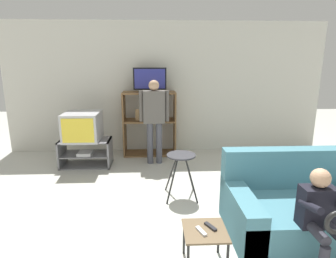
% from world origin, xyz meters
% --- Properties ---
extents(wall_back, '(6.40, 0.06, 2.60)m').
position_xyz_m(wall_back, '(0.00, 4.12, 1.30)').
color(wall_back, beige).
rests_on(wall_back, ground_plane).
extents(tv_stand, '(0.89, 0.48, 0.48)m').
position_xyz_m(tv_stand, '(-1.46, 3.24, 0.24)').
color(tv_stand, slate).
rests_on(tv_stand, ground_plane).
extents(television_main, '(0.60, 0.65, 0.49)m').
position_xyz_m(television_main, '(-1.49, 3.25, 0.72)').
color(television_main, '#B2B2B7').
rests_on(television_main, tv_stand).
extents(media_shelf, '(1.03, 0.44, 1.26)m').
position_xyz_m(media_shelf, '(-0.33, 3.83, 0.64)').
color(media_shelf, brown).
rests_on(media_shelf, ground_plane).
extents(television_flat, '(0.63, 0.20, 0.46)m').
position_xyz_m(television_flat, '(-0.31, 3.83, 1.48)').
color(television_flat, black).
rests_on(television_flat, media_shelf).
extents(folding_stool, '(0.44, 0.44, 0.62)m').
position_xyz_m(folding_stool, '(0.12, 1.97, 0.52)').
color(folding_stool, black).
rests_on(folding_stool, ground_plane).
extents(snack_table, '(0.39, 0.39, 0.37)m').
position_xyz_m(snack_table, '(0.21, 0.61, 0.32)').
color(snack_table, brown).
rests_on(snack_table, ground_plane).
extents(remote_control_black, '(0.10, 0.14, 0.02)m').
position_xyz_m(remote_control_black, '(0.27, 0.64, 0.38)').
color(remote_control_black, '#232328').
rests_on(remote_control_black, snack_table).
extents(remote_control_white, '(0.09, 0.15, 0.02)m').
position_xyz_m(remote_control_white, '(0.17, 0.57, 0.38)').
color(remote_control_white, silver).
rests_on(remote_control_white, snack_table).
extents(couch, '(1.55, 0.99, 0.85)m').
position_xyz_m(couch, '(1.33, 1.08, 0.27)').
color(couch, teal).
rests_on(couch, ground_plane).
extents(person_standing_adult, '(0.53, 0.20, 1.52)m').
position_xyz_m(person_standing_adult, '(-0.23, 3.31, 0.92)').
color(person_standing_adult, '#4C4C56').
rests_on(person_standing_adult, ground_plane).
extents(person_seated_child, '(0.33, 0.43, 0.94)m').
position_xyz_m(person_seated_child, '(1.20, 0.51, 0.55)').
color(person_seated_child, '#2D2D38').
rests_on(person_seated_child, ground_plane).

